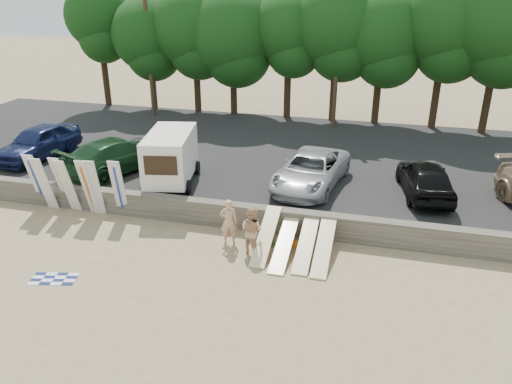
# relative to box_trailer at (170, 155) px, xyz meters

# --- Properties ---
(ground) EXTENTS (120.00, 120.00, 0.00)m
(ground) POSITION_rel_box_trailer_xyz_m (3.97, -5.10, -2.00)
(ground) COLOR tan
(ground) RESTS_ON ground
(seawall) EXTENTS (44.00, 0.50, 1.00)m
(seawall) POSITION_rel_box_trailer_xyz_m (3.97, -2.10, -1.50)
(seawall) COLOR #6B6356
(seawall) RESTS_ON ground
(parking_lot) EXTENTS (44.00, 14.50, 0.70)m
(parking_lot) POSITION_rel_box_trailer_xyz_m (3.97, 5.40, -1.65)
(parking_lot) COLOR #282828
(parking_lot) RESTS_ON ground
(treeline) EXTENTS (33.16, 6.60, 9.57)m
(treeline) POSITION_rel_box_trailer_xyz_m (4.82, 12.39, 4.43)
(treeline) COLOR #382616
(treeline) RESTS_ON parking_lot
(utility_poles) EXTENTS (25.80, 0.26, 9.00)m
(utility_poles) POSITION_rel_box_trailer_xyz_m (5.97, 10.90, 3.43)
(utility_poles) COLOR #473321
(utility_poles) RESTS_ON parking_lot
(box_trailer) EXTENTS (2.64, 3.93, 2.32)m
(box_trailer) POSITION_rel_box_trailer_xyz_m (0.00, 0.00, 0.00)
(box_trailer) COLOR white
(box_trailer) RESTS_ON parking_lot
(car_0) EXTENTS (2.53, 5.04, 1.65)m
(car_0) POSITION_rel_box_trailer_xyz_m (-7.89, 1.42, -0.48)
(car_0) COLOR #121A41
(car_0) RESTS_ON parking_lot
(car_1) EXTENTS (4.25, 5.99, 1.61)m
(car_1) POSITION_rel_box_trailer_xyz_m (-3.08, 0.76, -0.49)
(car_1) COLOR #123318
(car_1) RESTS_ON parking_lot
(car_2) EXTENTS (3.27, 5.63, 1.48)m
(car_2) POSITION_rel_box_trailer_xyz_m (6.08, 1.19, -0.56)
(car_2) COLOR #A1A1A6
(car_2) RESTS_ON parking_lot
(car_3) EXTENTS (2.51, 4.74, 1.53)m
(car_3) POSITION_rel_box_trailer_xyz_m (10.89, 1.44, -0.53)
(car_3) COLOR black
(car_3) RESTS_ON parking_lot
(surfboard_upright_0) EXTENTS (0.54, 0.76, 2.53)m
(surfboard_upright_0) POSITION_rel_box_trailer_xyz_m (-5.13, -2.48, -0.74)
(surfboard_upright_0) COLOR silver
(surfboard_upright_0) RESTS_ON ground
(surfboard_upright_1) EXTENTS (0.50, 0.76, 2.52)m
(surfboard_upright_1) POSITION_rel_box_trailer_xyz_m (-4.55, -2.75, -0.74)
(surfboard_upright_1) COLOR silver
(surfboard_upright_1) RESTS_ON ground
(surfboard_upright_2) EXTENTS (0.51, 0.82, 2.51)m
(surfboard_upright_2) POSITION_rel_box_trailer_xyz_m (-3.87, -2.45, -0.75)
(surfboard_upright_2) COLOR silver
(surfboard_upright_2) RESTS_ON ground
(surfboard_upright_3) EXTENTS (0.51, 0.81, 2.51)m
(surfboard_upright_3) POSITION_rel_box_trailer_xyz_m (-3.48, -2.69, -0.75)
(surfboard_upright_3) COLOR silver
(surfboard_upright_3) RESTS_ON ground
(surfboard_upright_4) EXTENTS (0.57, 0.71, 2.54)m
(surfboard_upright_4) POSITION_rel_box_trailer_xyz_m (-2.56, -2.65, -0.73)
(surfboard_upright_4) COLOR silver
(surfboard_upright_4) RESTS_ON ground
(surfboard_upright_5) EXTENTS (0.57, 0.66, 2.56)m
(surfboard_upright_5) POSITION_rel_box_trailer_xyz_m (-2.27, -2.64, -0.72)
(surfboard_upright_5) COLOR silver
(surfboard_upright_5) RESTS_ON ground
(surfboard_upright_6) EXTENTS (0.54, 0.58, 2.57)m
(surfboard_upright_6) POSITION_rel_box_trailer_xyz_m (-1.25, -2.47, -0.72)
(surfboard_upright_6) COLOR silver
(surfboard_upright_6) RESTS_ON ground
(surfboard_low_0) EXTENTS (0.56, 2.83, 1.12)m
(surfboard_low_0) POSITION_rel_box_trailer_xyz_m (5.20, -3.54, -1.44)
(surfboard_low_0) COLOR beige
(surfboard_low_0) RESTS_ON ground
(surfboard_low_1) EXTENTS (0.56, 2.93, 0.80)m
(surfboard_low_1) POSITION_rel_box_trailer_xyz_m (5.93, -3.75, -1.60)
(surfboard_low_1) COLOR beige
(surfboard_low_1) RESTS_ON ground
(surfboard_low_2) EXTENTS (0.56, 2.89, 0.95)m
(surfboard_low_2) POSITION_rel_box_trailer_xyz_m (6.70, -3.58, -1.52)
(surfboard_low_2) COLOR beige
(surfboard_low_2) RESTS_ON ground
(surfboard_low_3) EXTENTS (0.56, 2.88, 0.97)m
(surfboard_low_3) POSITION_rel_box_trailer_xyz_m (7.35, -3.66, -1.51)
(surfboard_low_3) COLOR beige
(surfboard_low_3) RESTS_ON ground
(beachgoer_a) EXTENTS (0.73, 0.56, 1.80)m
(beachgoer_a) POSITION_rel_box_trailer_xyz_m (3.76, -3.45, -1.10)
(beachgoer_a) COLOR tan
(beachgoer_a) RESTS_ON ground
(beachgoer_b) EXTENTS (1.08, 0.98, 1.81)m
(beachgoer_b) POSITION_rel_box_trailer_xyz_m (4.76, -3.89, -1.10)
(beachgoer_b) COLOR tan
(beachgoer_b) RESTS_ON ground
(cooler) EXTENTS (0.43, 0.36, 0.32)m
(cooler) POSITION_rel_box_trailer_xyz_m (5.20, -3.18, -1.84)
(cooler) COLOR #268C36
(cooler) RESTS_ON ground
(gear_bag) EXTENTS (0.34, 0.30, 0.22)m
(gear_bag) POSITION_rel_box_trailer_xyz_m (6.19, -3.09, -1.89)
(gear_bag) COLOR orange
(gear_bag) RESTS_ON ground
(beach_towel) EXTENTS (1.80, 1.80, 0.00)m
(beach_towel) POSITION_rel_box_trailer_xyz_m (-1.18, -7.26, -1.99)
(beach_towel) COLOR white
(beach_towel) RESTS_ON ground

